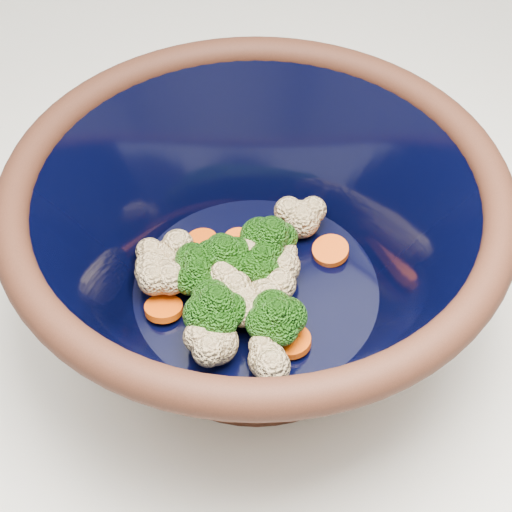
{
  "coord_description": "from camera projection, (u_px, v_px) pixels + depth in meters",
  "views": [
    {
      "loc": [
        -0.09,
        -0.42,
        1.38
      ],
      "look_at": [
        0.05,
        -0.09,
        0.97
      ],
      "focal_mm": 50.0,
      "sensor_mm": 36.0,
      "label": 1
    }
  ],
  "objects": [
    {
      "name": "counter",
      "position": [
        197.0,
        472.0,
        0.98
      ],
      "size": [
        1.2,
        1.2,
        0.9
      ],
      "primitive_type": "cube",
      "color": "white",
      "rests_on": "ground"
    },
    {
      "name": "mixing_bowl",
      "position": [
        256.0,
        243.0,
        0.53
      ],
      "size": [
        0.45,
        0.45,
        0.16
      ],
      "rotation": [
        0.0,
        0.0,
        0.43
      ],
      "color": "black",
      "rests_on": "counter"
    },
    {
      "name": "vegetable_pile",
      "position": [
        236.0,
        277.0,
        0.55
      ],
      "size": [
        0.18,
        0.16,
        0.05
      ],
      "color": "#608442",
      "rests_on": "mixing_bowl"
    }
  ]
}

